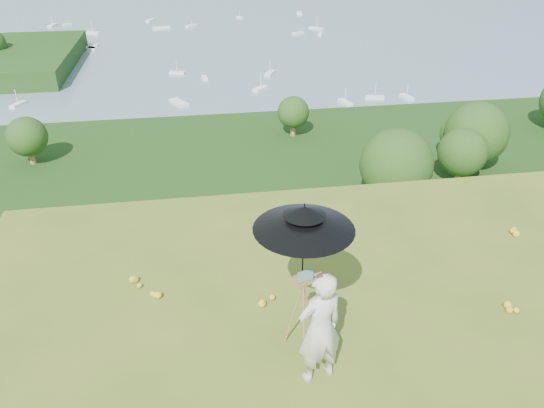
{
  "coord_description": "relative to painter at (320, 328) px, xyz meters",
  "views": [
    {
      "loc": [
        -2.85,
        -3.58,
        5.68
      ],
      "look_at": [
        -1.58,
        4.5,
        1.09
      ],
      "focal_mm": 35.0,
      "sensor_mm": 36.0,
      "label": 1
    }
  ],
  "objects": [
    {
      "name": "painter",
      "position": [
        0.0,
        0.0,
        0.0
      ],
      "size": [
        0.73,
        0.59,
        1.75
      ],
      "primitive_type": "imported",
      "rotation": [
        0.0,
        0.0,
        3.43
      ],
      "color": "beige",
      "rests_on": "ground"
    },
    {
      "name": "painter_cap",
      "position": [
        0.0,
        0.0,
        0.83
      ],
      "size": [
        0.25,
        0.27,
        0.1
      ],
      "primitive_type": null,
      "rotation": [
        0.0,
        0.0,
        0.37
      ],
      "color": "#DA7781",
      "rests_on": "painter"
    },
    {
      "name": "shoreline_tier",
      "position": [
        1.42,
        73.5,
        -36.88
      ],
      "size": [
        170.0,
        28.0,
        8.0
      ],
      "primitive_type": "cube",
      "color": "#6C6356",
      "rests_on": "bay_water"
    },
    {
      "name": "forest_slope",
      "position": [
        1.42,
        33.5,
        -29.88
      ],
      "size": [
        140.0,
        56.0,
        22.0
      ],
      "primitive_type": "cube",
      "color": "#18340E",
      "rests_on": "bay_water"
    },
    {
      "name": "field_easel",
      "position": [
        -0.11,
        0.6,
        -0.17
      ],
      "size": [
        0.66,
        0.66,
        1.42
      ],
      "primitive_type": null,
      "rotation": [
        0.0,
        0.0,
        0.27
      ],
      "color": "olive",
      "rests_on": "ground"
    },
    {
      "name": "bay_water",
      "position": [
        1.42,
        238.5,
        -34.88
      ],
      "size": [
        700.0,
        700.0,
        0.0
      ],
      "primitive_type": "plane",
      "color": "gray",
      "rests_on": "ground"
    },
    {
      "name": "moored_boats",
      "position": [
        -11.08,
        159.5,
        -34.53
      ],
      "size": [
        140.0,
        140.0,
        0.7
      ],
      "primitive_type": null,
      "color": "white",
      "rests_on": "bay_water"
    },
    {
      "name": "sun_umbrella",
      "position": [
        -0.12,
        0.63,
        0.91
      ],
      "size": [
        1.63,
        1.63,
        1.24
      ],
      "primitive_type": null,
      "rotation": [
        0.0,
        0.0,
        0.24
      ],
      "color": "black",
      "rests_on": "field_easel"
    },
    {
      "name": "harbor_town",
      "position": [
        1.42,
        73.5,
        -30.38
      ],
      "size": [
        110.0,
        22.0,
        5.0
      ],
      "primitive_type": null,
      "color": "silver",
      "rests_on": "shoreline_tier"
    },
    {
      "name": "slope_trees",
      "position": [
        1.42,
        33.5,
        -15.88
      ],
      "size": [
        110.0,
        50.0,
        6.0
      ],
      "primitive_type": null,
      "color": "#224414",
      "rests_on": "forest_slope"
    }
  ]
}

